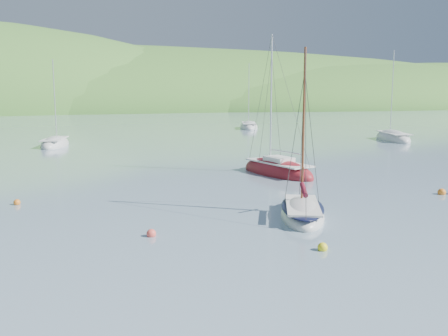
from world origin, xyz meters
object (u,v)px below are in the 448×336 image
object	(u,v)px
daysailer_white	(302,213)
sloop_red	(277,171)
distant_sloop_a	(55,145)
distant_sloop_b	(249,127)
distant_sloop_d	(393,139)

from	to	relation	value
daysailer_white	sloop_red	distance (m)	12.76
distant_sloop_a	distant_sloop_b	xyz separation A→B (m)	(29.88, 17.93, 0.01)
distant_sloop_b	distant_sloop_d	world-z (taller)	distant_sloop_d
distant_sloop_a	sloop_red	bearing A→B (deg)	-44.32
daysailer_white	distant_sloop_a	world-z (taller)	distant_sloop_a
distant_sloop_b	distant_sloop_d	xyz separation A→B (m)	(10.57, -23.74, 0.01)
distant_sloop_a	distant_sloop_b	size ratio (longest dim) A/B	0.91
sloop_red	distant_sloop_d	bearing A→B (deg)	23.73
distant_sloop_b	daysailer_white	bearing A→B (deg)	-89.78
distant_sloop_a	distant_sloop_d	xyz separation A→B (m)	(40.45, -5.81, 0.02)
sloop_red	distant_sloop_b	distance (m)	44.90
sloop_red	distant_sloop_b	xyz separation A→B (m)	(13.44, 42.84, -0.02)
distant_sloop_d	distant_sloop_b	bearing A→B (deg)	128.91
sloop_red	distant_sloop_b	bearing A→B (deg)	57.81
sloop_red	daysailer_white	bearing A→B (deg)	-122.64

